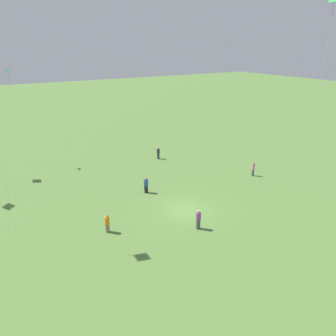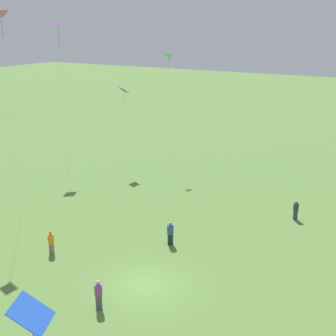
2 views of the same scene
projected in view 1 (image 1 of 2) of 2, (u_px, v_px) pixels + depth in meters
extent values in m
plane|color=#5B843D|center=(185.00, 210.00, 32.02)|extent=(240.00, 240.00, 0.00)
cylinder|color=#4C4C51|center=(253.00, 173.00, 40.10)|extent=(0.37, 0.37, 0.81)
cylinder|color=pink|center=(253.00, 167.00, 39.84)|extent=(0.44, 0.44, 0.69)
sphere|color=#A87A56|center=(254.00, 163.00, 39.67)|extent=(0.24, 0.24, 0.24)
cylinder|color=#847056|center=(108.00, 228.00, 28.16)|extent=(0.48, 0.48, 0.79)
cylinder|color=orange|center=(107.00, 220.00, 27.90)|extent=(0.56, 0.56, 0.68)
sphere|color=tan|center=(107.00, 216.00, 27.73)|extent=(0.24, 0.24, 0.24)
cylinder|color=#4C4C51|center=(198.00, 224.00, 28.65)|extent=(0.43, 0.43, 0.88)
cylinder|color=purple|center=(198.00, 216.00, 28.37)|extent=(0.51, 0.51, 0.69)
sphere|color=beige|center=(199.00, 212.00, 28.20)|extent=(0.24, 0.24, 0.24)
cylinder|color=#232328|center=(146.00, 189.00, 35.57)|extent=(0.41, 0.41, 0.86)
cylinder|color=#2D5193|center=(146.00, 182.00, 35.29)|extent=(0.48, 0.48, 0.69)
sphere|color=tan|center=(146.00, 178.00, 35.13)|extent=(0.24, 0.24, 0.24)
cylinder|color=#333D5B|center=(158.00, 156.00, 46.00)|extent=(0.52, 0.52, 0.81)
cylinder|color=#333338|center=(158.00, 151.00, 45.75)|extent=(0.61, 0.61, 0.60)
sphere|color=#A87A56|center=(158.00, 148.00, 45.60)|extent=(0.24, 0.24, 0.24)
cube|color=green|center=(8.00, 71.00, 40.21)|extent=(0.85, 0.78, 0.44)
cylinder|color=orange|center=(9.00, 77.00, 40.48)|extent=(0.04, 0.04, 1.06)
cylinder|color=silver|center=(16.00, 119.00, 42.37)|extent=(0.01, 0.01, 12.06)
cylinder|color=purple|center=(333.00, 9.00, 30.12)|extent=(0.04, 0.04, 1.20)
cylinder|color=silver|center=(317.00, 103.00, 33.23)|extent=(0.01, 0.01, 19.11)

